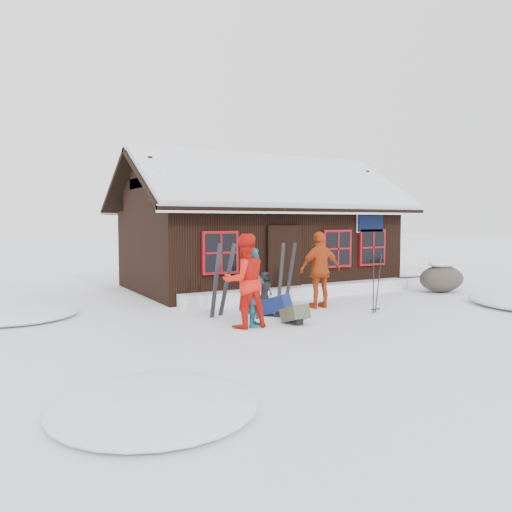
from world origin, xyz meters
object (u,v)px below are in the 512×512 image
object	(u,v)px
skier_teal	(254,287)
skier_orange_right	(320,270)
ski_poles	(376,284)
ski_pair_left	(222,281)
skier_orange_left	(245,281)
skier_crouched	(265,289)
backpack_blue	(275,308)
backpack_olive	(295,317)
boulder	(441,278)

from	to	relation	value
skier_teal	skier_orange_right	distance (m)	2.75
skier_teal	ski_poles	bearing A→B (deg)	-55.48
skier_teal	ski_pair_left	world-z (taller)	ski_pair_left
skier_orange_left	skier_crouched	xyz separation A→B (m)	(1.62, 1.93, -0.51)
ski_pair_left	backpack_blue	size ratio (longest dim) A/B	2.74
skier_teal	skier_orange_right	world-z (taller)	skier_orange_right
skier_orange_right	backpack_olive	xyz separation A→B (m)	(-1.65, -1.33, -0.81)
skier_orange_right	backpack_blue	world-z (taller)	skier_orange_right
skier_orange_left	backpack_blue	world-z (taller)	skier_orange_left
skier_teal	skier_orange_right	size ratio (longest dim) A/B	0.85
skier_orange_right	backpack_olive	world-z (taller)	skier_orange_right
boulder	backpack_blue	size ratio (longest dim) A/B	2.36
skier_orange_right	ski_pair_left	bearing A→B (deg)	0.14
boulder	ski_poles	world-z (taller)	ski_poles
ski_pair_left	ski_poles	bearing A→B (deg)	-23.70
skier_teal	ski_poles	xyz separation A→B (m)	(3.28, -0.07, -0.14)
skier_crouched	ski_pair_left	bearing A→B (deg)	175.86
skier_teal	backpack_olive	distance (m)	1.12
skier_teal	boulder	distance (m)	7.65
boulder	backpack_blue	world-z (taller)	boulder
skier_teal	skier_crouched	xyz separation A→B (m)	(1.39, 1.93, -0.37)
backpack_blue	backpack_olive	bearing A→B (deg)	-131.67
ski_poles	backpack_blue	distance (m)	2.48
skier_orange_left	backpack_olive	bearing A→B (deg)	170.77
backpack_blue	skier_orange_right	bearing A→B (deg)	-22.18
boulder	backpack_olive	distance (m)	6.86
skier_orange_right	ski_poles	xyz separation A→B (m)	(0.76, -1.17, -0.28)
ski_poles	backpack_olive	xyz separation A→B (m)	(-2.42, -0.15, -0.53)
skier_teal	backpack_olive	xyz separation A→B (m)	(0.86, -0.22, -0.67)
skier_teal	skier_orange_left	xyz separation A→B (m)	(-0.22, 0.00, 0.14)
boulder	backpack_olive	xyz separation A→B (m)	(-6.62, -1.77, -0.29)
skier_orange_left	ski_poles	distance (m)	3.52
skier_orange_left	backpack_olive	xyz separation A→B (m)	(1.09, -0.22, -0.82)
boulder	backpack_olive	size ratio (longest dim) A/B	2.74
skier_teal	backpack_olive	world-z (taller)	skier_teal
ski_pair_left	skier_teal	bearing A→B (deg)	-86.79
skier_crouched	boulder	world-z (taller)	skier_crouched
skier_crouched	ski_pair_left	size ratio (longest dim) A/B	0.52
skier_teal	backpack_olive	bearing A→B (deg)	-68.74
skier_orange_left	skier_orange_right	world-z (taller)	skier_orange_left
skier_crouched	backpack_blue	distance (m)	1.23
skier_teal	backpack_blue	world-z (taller)	skier_teal
skier_crouched	backpack_blue	bearing A→B (deg)	-133.90
skier_orange_left	ski_pair_left	xyz separation A→B (m)	(0.13, 1.36, -0.14)
skier_orange_left	ski_pair_left	bearing A→B (deg)	-93.11
skier_orange_right	skier_crouched	world-z (taller)	skier_orange_right
skier_orange_left	skier_crouched	world-z (taller)	skier_orange_left
skier_crouched	backpack_blue	xyz separation A→B (m)	(-0.39, -1.13, -0.28)
ski_poles	backpack_olive	distance (m)	2.48
skier_crouched	ski_poles	xyz separation A→B (m)	(1.89, -2.00, 0.23)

